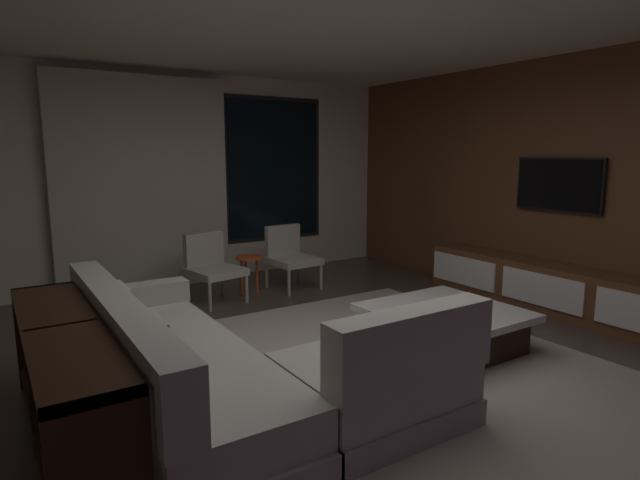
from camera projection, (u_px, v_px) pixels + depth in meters
floor at (346, 376)px, 3.96m from camera, size 9.20×9.20×0.00m
back_wall_with_window at (179, 179)px, 6.70m from camera, size 6.60×0.30×2.70m
media_wall at (587, 185)px, 5.37m from camera, size 0.12×7.80×2.70m
ceiling at (349, 1)px, 3.51m from camera, size 8.20×8.20×0.00m
area_rug at (390, 370)px, 4.06m from camera, size 3.20×3.80×0.01m
sectional_couch at (227, 372)px, 3.34m from camera, size 1.98×2.50×0.82m
coffee_table at (444, 328)px, 4.48m from camera, size 1.16×1.16×0.36m
book_stack_on_coffee_table at (449, 306)px, 4.33m from camera, size 0.29×0.22×0.11m
accent_chair_near_window at (290, 254)px, 6.51m from camera, size 0.58×0.60×0.78m
accent_chair_by_curtain at (211, 264)px, 5.90m from camera, size 0.64×0.65×0.78m
side_stool at (249, 263)px, 6.23m from camera, size 0.32×0.32×0.46m
media_console at (558, 291)px, 5.44m from camera, size 0.46×3.10×0.52m
mounted_tv at (558, 185)px, 5.52m from camera, size 0.05×0.98×0.57m
console_table_behind_couch at (66, 379)px, 2.93m from camera, size 0.40×2.10×0.74m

